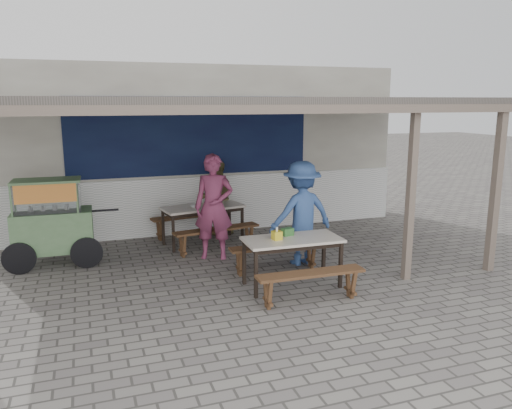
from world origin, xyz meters
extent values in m
plane|color=slate|center=(0.00, 0.00, 0.00)|extent=(60.00, 60.00, 0.00)
cube|color=beige|center=(0.00, 3.60, 1.75)|extent=(9.00, 1.20, 3.50)
cube|color=white|center=(0.00, 2.97, 0.60)|extent=(9.00, 0.10, 1.20)
cube|color=#0D1B3F|center=(-0.20, 2.98, 2.05)|extent=(5.00, 0.03, 1.60)
cube|color=#534C47|center=(0.00, 1.00, 2.75)|extent=(9.00, 4.20, 0.12)
cube|color=#6F5F54|center=(0.00, -1.05, 2.65)|extent=(9.00, 0.12, 0.12)
cube|color=#6F5F54|center=(3.90, -1.00, 1.35)|extent=(0.12, 0.12, 2.70)
cube|color=#6F5F54|center=(2.35, -0.90, 1.35)|extent=(0.11, 0.11, 2.70)
cube|color=beige|center=(-0.21, 2.11, 0.73)|extent=(1.65, 0.95, 0.04)
cube|color=black|center=(-0.21, 2.11, 0.67)|extent=(1.54, 0.84, 0.06)
cube|color=black|center=(-0.87, 1.70, 0.35)|extent=(0.05, 0.05, 0.71)
cube|color=black|center=(0.55, 1.96, 0.35)|extent=(0.05, 0.05, 0.71)
cube|color=black|center=(-0.97, 2.26, 0.35)|extent=(0.05, 0.05, 0.71)
cube|color=black|center=(0.44, 2.52, 0.35)|extent=(0.05, 0.05, 0.71)
cube|color=brown|center=(-0.10, 1.49, 0.43)|extent=(1.68, 0.57, 0.04)
cube|color=brown|center=(-0.77, 1.36, 0.21)|extent=(0.10, 0.28, 0.41)
cube|color=brown|center=(0.57, 1.61, 0.21)|extent=(0.10, 0.28, 0.41)
cube|color=brown|center=(-0.33, 2.73, 0.43)|extent=(1.68, 0.57, 0.04)
cube|color=brown|center=(-0.99, 2.61, 0.21)|extent=(0.10, 0.28, 0.41)
cube|color=brown|center=(0.34, 2.85, 0.21)|extent=(0.10, 0.28, 0.41)
cube|color=beige|center=(0.52, -0.60, 0.73)|extent=(1.46, 0.73, 0.04)
cube|color=black|center=(0.52, -0.60, 0.67)|extent=(1.36, 0.63, 0.06)
cube|color=black|center=(-0.15, -0.88, 0.35)|extent=(0.05, 0.05, 0.71)
cube|color=black|center=(1.18, -0.90, 0.35)|extent=(0.05, 0.05, 0.71)
cube|color=black|center=(-0.14, -0.30, 0.35)|extent=(0.05, 0.05, 0.71)
cube|color=black|center=(1.19, -0.32, 0.35)|extent=(0.05, 0.05, 0.71)
cube|color=brown|center=(0.51, -1.28, 0.43)|extent=(1.56, 0.31, 0.04)
cube|color=brown|center=(-0.12, -1.27, 0.21)|extent=(0.06, 0.28, 0.41)
cube|color=brown|center=(1.13, -1.30, 0.21)|extent=(0.06, 0.28, 0.41)
cube|color=brown|center=(0.54, 0.08, 0.43)|extent=(1.56, 0.31, 0.04)
cube|color=brown|center=(-0.09, 0.10, 0.21)|extent=(0.06, 0.28, 0.41)
cube|color=brown|center=(1.16, 0.07, 0.21)|extent=(0.06, 0.28, 0.41)
cube|color=#628659|center=(-2.91, 1.67, 0.61)|extent=(1.29, 0.69, 0.66)
cube|color=#628659|center=(-2.91, 1.67, 0.26)|extent=(1.24, 0.66, 0.05)
cylinder|color=black|center=(-3.44, 1.32, 0.26)|extent=(0.53, 0.06, 0.53)
cylinder|color=black|center=(-2.40, 1.29, 0.26)|extent=(0.53, 0.06, 0.53)
cube|color=silver|center=(-2.95, 1.67, 1.20)|extent=(1.05, 0.59, 0.52)
cube|color=#628659|center=(-2.95, 1.67, 1.46)|extent=(1.09, 0.63, 0.04)
cube|color=orange|center=(-2.96, 1.36, 1.29)|extent=(0.94, 0.04, 0.30)
cylinder|color=black|center=(-2.15, 1.64, 0.90)|extent=(0.66, 0.06, 0.04)
imported|color=#7B3050|center=(-0.23, 1.14, 0.93)|extent=(0.80, 0.66, 1.87)
imported|color=brown|center=(0.23, 2.75, 0.78)|extent=(0.77, 0.61, 1.56)
imported|color=#355695|center=(1.10, 0.36, 0.89)|extent=(1.20, 0.75, 1.77)
cube|color=gold|center=(0.28, -0.59, 0.81)|extent=(0.14, 0.14, 0.13)
cube|color=#31682E|center=(0.51, -0.43, 0.81)|extent=(0.19, 0.15, 0.11)
cylinder|color=silver|center=(0.08, 2.26, 0.80)|extent=(0.08, 0.08, 0.09)
imported|color=silver|center=(-0.39, 2.04, 0.77)|extent=(0.20, 0.20, 0.05)
camera|label=1|loc=(-2.34, -7.20, 2.75)|focal=35.00mm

